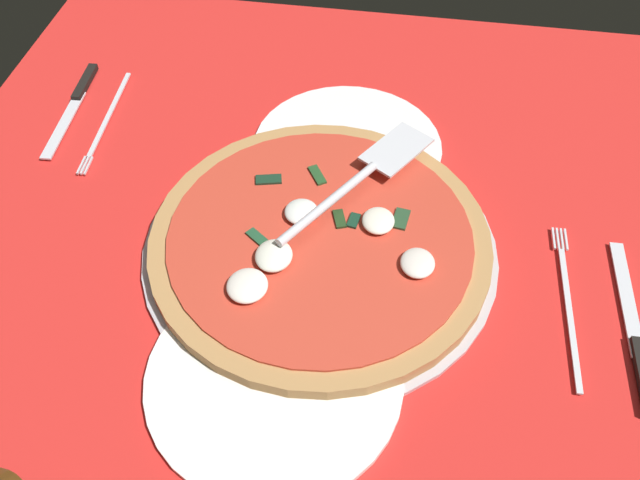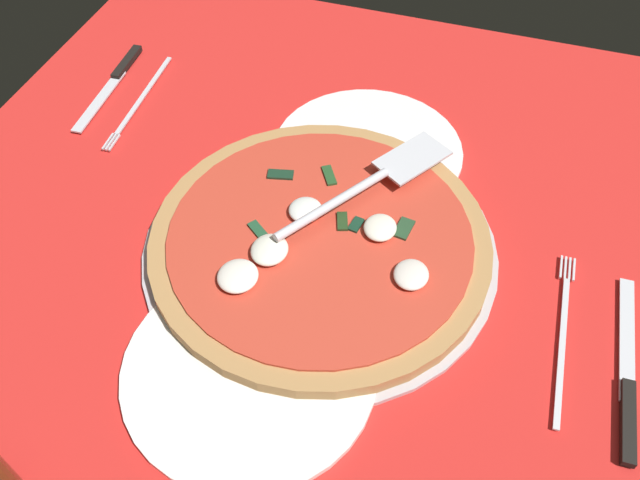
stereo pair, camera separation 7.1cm
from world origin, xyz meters
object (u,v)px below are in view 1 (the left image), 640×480
Objects in this scene: dinner_plate_left at (347,147)px; place_setting_near at (91,113)px; dinner_plate_right at (271,377)px; pizza_server at (360,178)px; place_setting_far at (601,323)px; pizza at (320,241)px.

dinner_plate_left is 1.08× the size of place_setting_near.
dinner_plate_right is (32.68, -2.80, 0.00)cm from dinner_plate_left.
place_setting_far is (12.21, 25.80, -4.14)cm from pizza_server.
dinner_plate_right is 46.19cm from place_setting_near.
pizza_server is (-7.41, 3.25, 2.62)cm from pizza.
dinner_plate_right is at bearing -159.96° from pizza_server.
dinner_plate_right is at bearing 108.20° from place_setting_far.
dinner_plate_right is 1.11× the size of place_setting_far.
pizza_server reaches higher than place_setting_near.
pizza reaches higher than dinner_plate_right.
dinner_plate_right is at bearing -4.90° from dinner_plate_left.
pizza_server is at bearing 167.26° from dinner_plate_right.
place_setting_near is (-1.34, -34.05, -0.14)cm from dinner_plate_left.
pizza is 37.91cm from place_setting_near.
pizza is at bearing -170.86° from pizza_server.
place_setting_near is 66.40cm from place_setting_far.
place_setting_near is at bearing -137.42° from dinner_plate_right.
pizza_server is at bearing 156.35° from pizza.
place_setting_far reaches higher than dinner_plate_right.
place_setting_far is at bearing 66.43° from place_setting_near.
place_setting_near is at bearing -118.52° from pizza.
dinner_plate_left is at bearing 177.37° from pizza.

